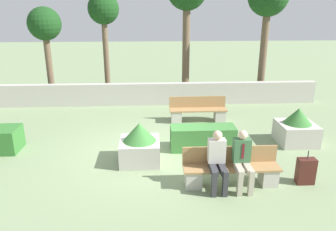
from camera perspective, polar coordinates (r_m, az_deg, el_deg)
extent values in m
plane|color=gray|center=(9.29, -3.30, -6.32)|extent=(60.00, 60.00, 0.00)
cube|color=#B7B2A8|center=(13.53, -3.34, 3.75)|extent=(13.88, 0.30, 0.90)
cube|color=#A37A4C|center=(7.60, 11.03, -8.96)|extent=(2.19, 0.44, 0.05)
cube|color=#A37A4C|center=(7.71, 10.71, -6.65)|extent=(2.19, 0.04, 0.40)
cube|color=#B7B2A8|center=(7.55, 4.43, -10.81)|extent=(0.36, 0.40, 0.41)
cube|color=#B7B2A8|center=(7.95, 17.07, -10.04)|extent=(0.36, 0.40, 0.41)
cube|color=#A37A4C|center=(11.52, 5.28, 0.98)|extent=(2.00, 0.44, 0.05)
cube|color=#A37A4C|center=(11.69, 5.14, 2.39)|extent=(2.00, 0.04, 0.40)
cube|color=#B7B2A8|center=(11.51, 1.44, -0.17)|extent=(0.36, 0.40, 0.41)
cube|color=#B7B2A8|center=(11.73, 8.98, -0.04)|extent=(0.36, 0.40, 0.41)
cube|color=#B2A893|center=(7.40, 12.24, -9.04)|extent=(0.14, 0.46, 0.13)
cube|color=#B2A893|center=(7.46, 13.74, -8.94)|extent=(0.14, 0.46, 0.13)
cube|color=#B2A893|center=(7.31, 12.43, -11.48)|extent=(0.11, 0.11, 0.59)
cube|color=#B2A893|center=(7.38, 14.26, -11.34)|extent=(0.11, 0.11, 0.59)
cube|color=#3D6B42|center=(7.49, 12.69, -5.88)|extent=(0.38, 0.22, 0.54)
sphere|color=beige|center=(7.33, 12.93, -3.30)|extent=(0.20, 0.20, 0.20)
cube|color=maroon|center=(7.38, 12.94, -6.10)|extent=(0.06, 0.01, 0.35)
cube|color=#333338|center=(7.28, 7.93, -9.27)|extent=(0.14, 0.46, 0.13)
cube|color=#333338|center=(7.32, 9.49, -9.19)|extent=(0.14, 0.46, 0.13)
cube|color=#333338|center=(7.19, 8.03, -11.76)|extent=(0.11, 0.11, 0.59)
cube|color=#333338|center=(7.24, 9.94, -11.64)|extent=(0.11, 0.11, 0.59)
cube|color=beige|center=(7.36, 8.46, -6.06)|extent=(0.38, 0.22, 0.54)
sphere|color=beige|center=(7.20, 8.63, -3.42)|extent=(0.21, 0.21, 0.21)
cube|color=#3D7A38|center=(9.40, 6.06, -3.85)|extent=(1.83, 0.64, 0.67)
cube|color=#B7B2A8|center=(10.46, 21.39, -2.88)|extent=(1.06, 1.06, 0.62)
cone|color=#387533|center=(10.28, 21.74, -0.07)|extent=(0.81, 0.81, 0.46)
cube|color=#B7B2A8|center=(8.63, -4.91, -6.19)|extent=(1.02, 1.02, 0.60)
cone|color=#387533|center=(8.42, -5.01, -2.88)|extent=(0.86, 0.86, 0.48)
cube|color=#471E19|center=(8.23, 22.86, -8.92)|extent=(0.40, 0.22, 0.62)
cylinder|color=#333338|center=(8.06, 23.22, -6.32)|extent=(0.02, 0.02, 0.20)
cylinder|color=brown|center=(14.80, -19.94, 7.83)|extent=(0.26, 0.26, 2.85)
sphere|color=#194219|center=(14.61, -20.73, 14.73)|extent=(1.34, 1.34, 1.34)
cylinder|color=brown|center=(14.86, -10.69, 9.79)|extent=(0.24, 0.24, 3.43)
sphere|color=#194219|center=(14.70, -11.19, 17.80)|extent=(1.31, 1.31, 1.31)
cylinder|color=brown|center=(14.70, 3.15, 11.26)|extent=(0.32, 0.32, 4.07)
cylinder|color=brown|center=(15.06, 16.23, 10.28)|extent=(0.31, 0.31, 3.83)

